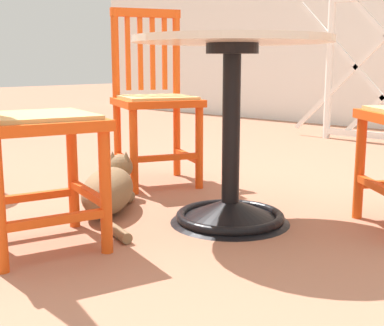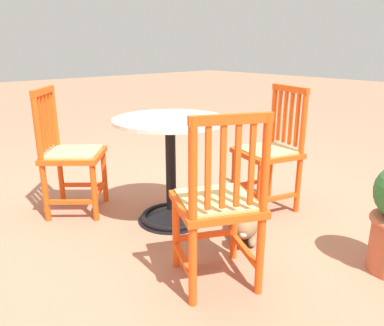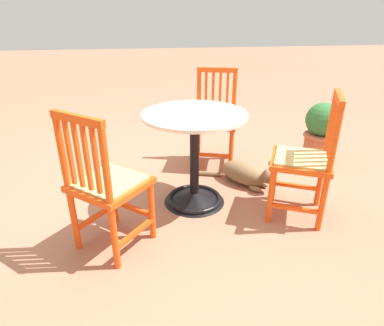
% 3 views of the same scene
% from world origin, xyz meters
% --- Properties ---
extents(ground_plane, '(24.00, 24.00, 0.00)m').
position_xyz_m(ground_plane, '(0.00, 0.00, 0.00)').
color(ground_plane, '#A36B51').
extents(cafe_table, '(0.76, 0.76, 0.73)m').
position_xyz_m(cafe_table, '(-0.07, 0.13, 0.28)').
color(cafe_table, black).
rests_on(cafe_table, ground_plane).
extents(orange_chair_near_fence, '(0.53, 0.53, 0.91)m').
position_xyz_m(orange_chair_near_fence, '(-0.81, 0.41, 0.43)').
color(orange_chair_near_fence, '#E04C14').
rests_on(orange_chair_near_fence, ground_plane).
extents(orange_chair_by_planter, '(0.50, 0.50, 0.91)m').
position_xyz_m(orange_chair_by_planter, '(-0.37, -0.57, 0.43)').
color(orange_chair_by_planter, '#E04C14').
rests_on(orange_chair_by_planter, ground_plane).
extents(tabby_cat, '(0.60, 0.50, 0.23)m').
position_xyz_m(tabby_cat, '(-0.56, -0.09, 0.10)').
color(tabby_cat, brown).
rests_on(tabby_cat, ground_plane).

